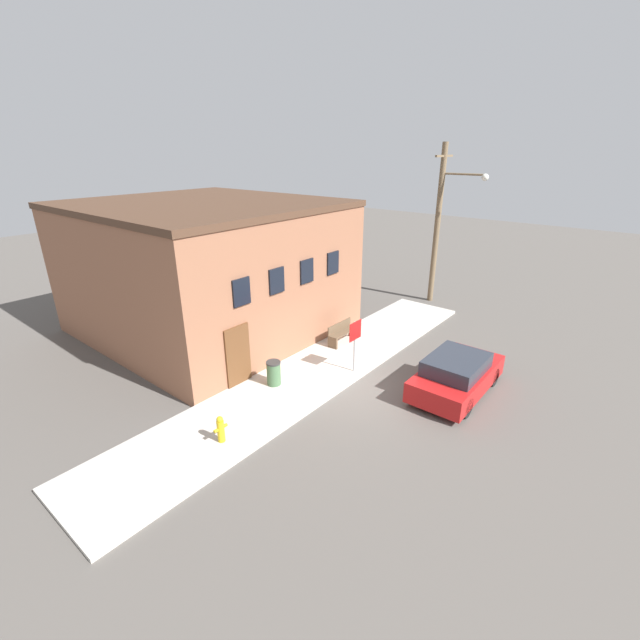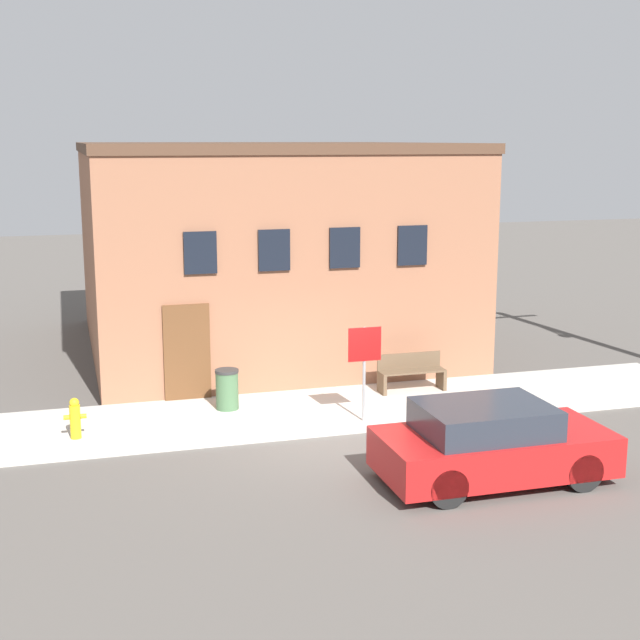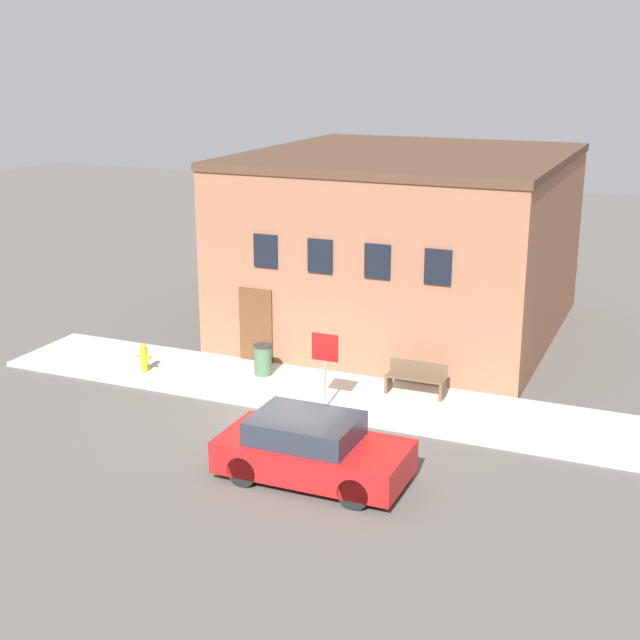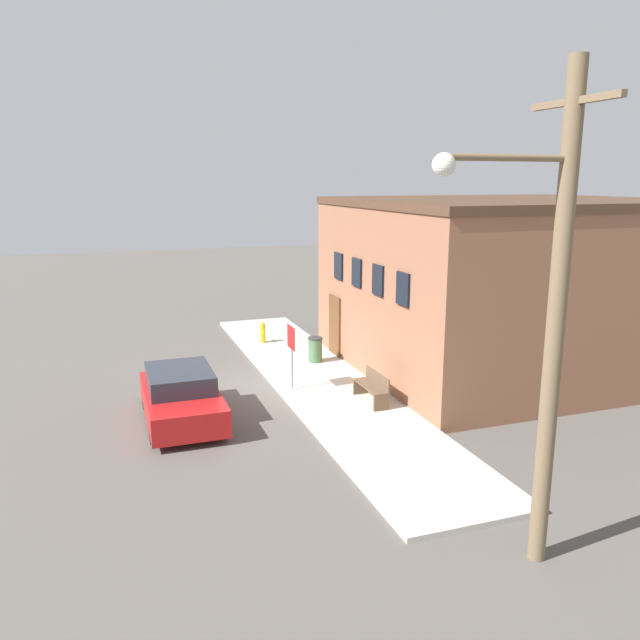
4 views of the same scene
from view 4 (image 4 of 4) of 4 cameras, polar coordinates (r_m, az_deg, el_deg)
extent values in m
plane|color=#56514C|center=(19.04, -4.30, -6.15)|extent=(80.00, 80.00, 0.00)
cube|color=#BCB7AD|center=(19.44, -0.08, -5.55)|extent=(17.68, 2.95, 0.12)
cube|color=#8E5B42|center=(21.53, 16.60, 2.85)|extent=(9.16, 9.94, 5.32)
cube|color=#4C3323|center=(21.26, 17.08, 10.25)|extent=(9.26, 10.04, 0.24)
cube|color=black|center=(21.16, 1.72, 4.96)|extent=(0.70, 0.08, 0.90)
cube|color=black|center=(19.68, 3.40, 4.36)|extent=(0.70, 0.08, 0.90)
cube|color=black|center=(18.23, 5.34, 3.66)|extent=(0.70, 0.08, 0.90)
cube|color=black|center=(16.81, 7.60, 2.84)|extent=(0.70, 0.08, 0.90)
cube|color=brown|center=(21.87, 1.36, -0.63)|extent=(1.00, 0.08, 2.20)
cylinder|color=gold|center=(23.68, -5.25, -1.30)|extent=(0.20, 0.20, 0.64)
sphere|color=gold|center=(23.59, -5.27, -0.42)|extent=(0.18, 0.18, 0.18)
cylinder|color=gold|center=(23.80, -5.35, -0.99)|extent=(0.11, 0.09, 0.09)
cylinder|color=gold|center=(23.51, -5.16, -1.15)|extent=(0.11, 0.09, 0.09)
cylinder|color=gray|center=(18.20, -2.59, -3.48)|extent=(0.06, 0.06, 1.92)
cube|color=red|center=(18.03, -2.67, -1.60)|extent=(0.68, 0.02, 0.68)
cube|color=brown|center=(18.07, 3.72, -6.07)|extent=(0.08, 0.44, 0.44)
cube|color=brown|center=(16.85, 5.63, -7.53)|extent=(0.08, 0.44, 0.44)
cube|color=brown|center=(17.38, 4.65, -6.04)|extent=(1.51, 0.44, 0.04)
cube|color=brown|center=(17.39, 5.27, -5.35)|extent=(1.51, 0.04, 0.35)
cylinder|color=#426642|center=(21.08, -0.44, -2.80)|extent=(0.47, 0.47, 0.78)
cylinder|color=#2D2D2D|center=(20.97, -0.44, -1.69)|extent=(0.49, 0.49, 0.06)
cylinder|color=brown|center=(10.17, 20.72, -0.71)|extent=(0.28, 0.28, 7.86)
cylinder|color=brown|center=(9.30, 16.93, 14.01)|extent=(0.10, 2.06, 0.10)
sphere|color=silver|center=(8.73, 11.26, 13.77)|extent=(0.32, 0.32, 0.32)
cube|color=brown|center=(9.99, 22.27, 18.03)|extent=(1.80, 0.10, 0.10)
cylinder|color=black|center=(15.73, -8.94, -9.19)|extent=(0.64, 0.20, 0.64)
cylinder|color=black|center=(15.55, -14.97, -9.74)|extent=(0.64, 0.20, 0.64)
cylinder|color=black|center=(17.95, -10.36, -6.43)|extent=(0.64, 0.20, 0.64)
cylinder|color=black|center=(17.80, -15.61, -6.88)|extent=(0.64, 0.20, 0.64)
cube|color=red|center=(16.66, -12.52, -7.35)|extent=(3.88, 1.84, 0.68)
cube|color=#282D38|center=(16.66, -12.70, -5.24)|extent=(2.13, 1.62, 0.49)
camera|label=1|loc=(28.23, -25.51, 14.40)|focal=24.00mm
camera|label=2|loc=(24.98, -46.32, 7.69)|focal=50.00mm
camera|label=3|loc=(16.38, -77.95, 10.75)|focal=50.00mm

